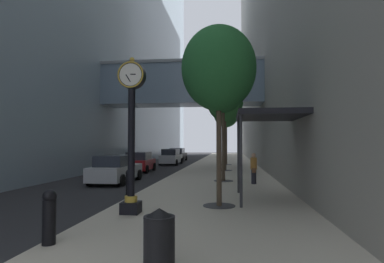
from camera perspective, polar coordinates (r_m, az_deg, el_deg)
ground_plane at (r=29.74m, az=-0.99°, el=-6.58°), size 110.00×110.00×0.00m
sidewalk_right at (r=32.46m, az=5.63°, el=-6.08°), size 6.69×80.00×0.14m
street_clock at (r=9.97m, az=-10.77°, el=0.84°), size 0.84×0.55×4.80m
bollard_nearest at (r=7.57m, az=-24.14°, el=-13.52°), size 0.29×0.29×1.16m
bollard_third at (r=12.47m, az=-11.11°, el=-9.13°), size 0.29×0.29×1.16m
street_tree_near at (r=11.28m, az=4.79°, el=11.07°), size 2.58×2.58×6.22m
street_tree_mid_near at (r=18.59m, az=5.58°, el=7.71°), size 2.54×2.54×6.81m
street_tree_mid_far at (r=25.88m, az=5.93°, el=5.46°), size 2.93×2.93×7.28m
street_tree_far at (r=33.14m, az=6.12°, el=3.29°), size 2.61×2.61×6.82m
trash_bin at (r=5.58m, az=-5.88°, el=-18.61°), size 0.53×0.53×1.05m
pedestrian_walking at (r=17.27m, az=10.96°, el=-6.37°), size 0.35×0.45×1.63m
storefront_awning at (r=12.54m, az=13.38°, el=2.54°), size 2.40×3.60×3.30m
car_white_near at (r=34.93m, az=-3.77°, el=-4.57°), size 2.07×4.33×1.71m
car_red_mid at (r=26.10m, az=-9.38°, el=-5.43°), size 2.11×4.09×1.61m
car_silver_far at (r=19.16m, az=-13.46°, el=-6.58°), size 2.03×4.64×1.60m
car_black_trailing at (r=42.26m, az=-2.60°, el=-4.16°), size 2.10×4.52×1.71m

